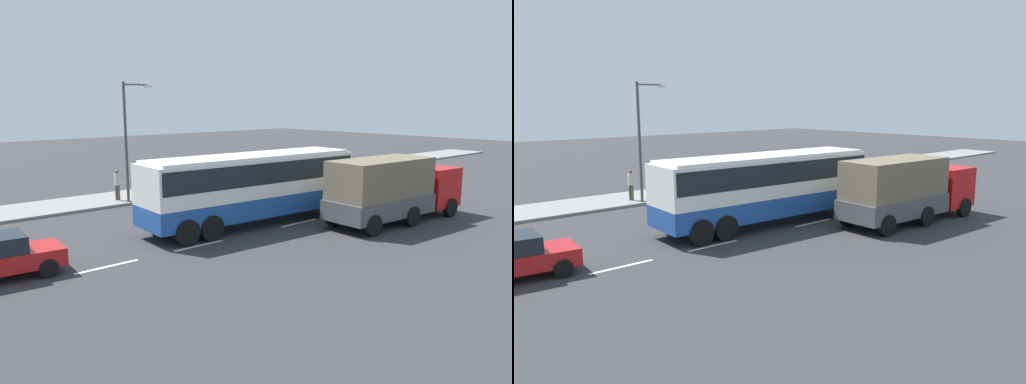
% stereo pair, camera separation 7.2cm
% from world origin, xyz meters
% --- Properties ---
extents(ground_plane, '(120.00, 120.00, 0.00)m').
position_xyz_m(ground_plane, '(0.00, 0.00, 0.00)').
color(ground_plane, '#333335').
extents(sidewalk_curb, '(80.00, 4.00, 0.15)m').
position_xyz_m(sidewalk_curb, '(0.00, 9.32, 0.07)').
color(sidewalk_curb, gray).
rests_on(sidewalk_curb, ground_plane).
extents(lane_centreline, '(24.39, 0.16, 0.01)m').
position_xyz_m(lane_centreline, '(-5.31, -1.97, 0.00)').
color(lane_centreline, white).
rests_on(lane_centreline, ground_plane).
extents(coach_bus, '(11.21, 3.27, 3.36)m').
position_xyz_m(coach_bus, '(-1.93, -0.66, 2.09)').
color(coach_bus, '#1E4C9E').
rests_on(coach_bus, ground_plane).
extents(cargo_truck, '(8.09, 2.94, 3.16)m').
position_xyz_m(cargo_truck, '(3.44, -4.83, 1.68)').
color(cargo_truck, red).
rests_on(cargo_truck, ground_plane).
extents(pedestrian_near_curb, '(0.32, 0.32, 1.78)m').
position_xyz_m(pedestrian_near_curb, '(-4.33, 8.49, 1.19)').
color(pedestrian_near_curb, brown).
rests_on(pedestrian_near_curb, sidewalk_curb).
extents(street_lamp, '(1.82, 0.24, 6.74)m').
position_xyz_m(street_lamp, '(-3.86, 7.72, 4.04)').
color(street_lamp, '#47474C').
rests_on(street_lamp, sidewalk_curb).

